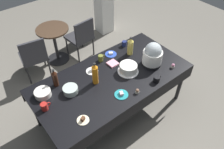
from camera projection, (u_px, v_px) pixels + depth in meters
The scene contains 25 objects.
ground at pixel (112, 110), 3.56m from camera, with size 9.00×9.00×0.00m, color slate.
potluck_table at pixel (112, 80), 3.08m from camera, with size 2.20×1.10×0.75m.
frosted_layer_cake at pixel (128, 68), 3.08m from camera, with size 0.30×0.30×0.13m.
slow_cooker at pixel (153, 55), 3.12m from camera, with size 0.29×0.29×0.37m.
glass_salad_bowl at pixel (70, 90), 2.81m from camera, with size 0.19×0.19×0.08m, color #B2C6BC.
ceramic_snack_bowl at pixel (43, 93), 2.77m from camera, with size 0.21×0.21×0.08m, color silver.
dessert_plate_teal at pixel (121, 94), 2.80m from camera, with size 0.18×0.18×0.04m.
dessert_plate_white at pixel (92, 71), 3.12m from camera, with size 0.17×0.17×0.05m.
dessert_plate_cobalt at pixel (111, 54), 3.40m from camera, with size 0.18×0.18×0.04m.
dessert_plate_cream at pixel (83, 120), 2.52m from camera, with size 0.15×0.15×0.05m.
cupcake_rose at pixel (173, 66), 3.17m from camera, with size 0.05×0.05×0.07m.
cupcake_berry at pixel (137, 91), 2.81m from camera, with size 0.05×0.05×0.07m.
cupcake_lemon at pixel (153, 48), 3.48m from camera, with size 0.05×0.05×0.07m.
soda_bottle_cola at pixel (55, 78), 2.85m from camera, with size 0.07×0.07×0.27m.
soda_bottle_ginger_ale at pixel (130, 46), 3.33m from camera, with size 0.09×0.09×0.30m.
soda_bottle_orange_juice at pixel (95, 74), 2.86m from camera, with size 0.08×0.08×0.33m.
coffee_mug_navy at pixel (124, 43), 3.55m from camera, with size 0.11×0.07×0.08m.
coffee_mug_olive at pixel (101, 58), 3.27m from camera, with size 0.12×0.08×0.10m.
coffee_mug_black at pixel (157, 79), 2.95m from camera, with size 0.13×0.09×0.09m.
coffee_mug_red at pixel (45, 106), 2.61m from camera, with size 0.12×0.08×0.10m.
paper_napkin_stack at pixel (113, 63), 3.23m from camera, with size 0.14×0.14×0.02m, color pink.
maroon_chair_left at pixel (34, 55), 3.80m from camera, with size 0.50×0.50×0.85m.
maroon_chair_right at pixel (81, 36), 4.24m from camera, with size 0.48×0.48×0.85m.
round_cafe_table at pixel (54, 39), 4.15m from camera, with size 0.60×0.60×0.72m.
water_cooler at pixel (104, 7), 4.88m from camera, with size 0.32×0.32×1.24m.
Camera 1 is at (-1.36, -1.71, 2.87)m, focal length 35.32 mm.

